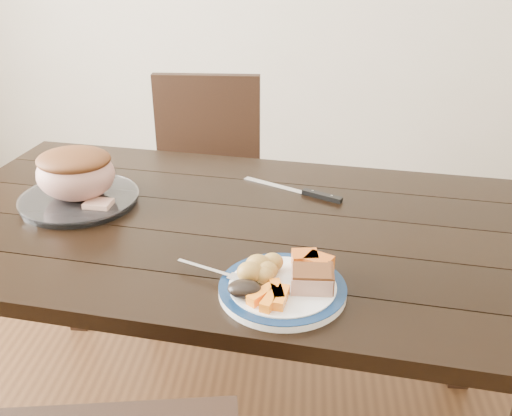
# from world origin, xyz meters

# --- Properties ---
(dining_table) EXTENTS (1.70, 1.10, 0.75)m
(dining_table) POSITION_xyz_m (0.00, 0.00, 0.66)
(dining_table) COLOR black
(dining_table) RESTS_ON ground
(chair_far) EXTENTS (0.43, 0.44, 0.93)m
(chair_far) POSITION_xyz_m (-0.19, 0.74, 0.52)
(chair_far) COLOR black
(chair_far) RESTS_ON ground
(dinner_plate) EXTENTS (0.27, 0.27, 0.02)m
(dinner_plate) POSITION_xyz_m (0.16, -0.31, 0.76)
(dinner_plate) COLOR white
(dinner_plate) RESTS_ON dining_table
(plate_rim) EXTENTS (0.27, 0.27, 0.02)m
(plate_rim) POSITION_xyz_m (0.16, -0.31, 0.77)
(plate_rim) COLOR #0D2344
(plate_rim) RESTS_ON dinner_plate
(serving_platter) EXTENTS (0.32, 0.32, 0.02)m
(serving_platter) POSITION_xyz_m (-0.42, 0.07, 0.76)
(serving_platter) COLOR white
(serving_platter) RESTS_ON dining_table
(pork_slice) EXTENTS (0.09, 0.07, 0.04)m
(pork_slice) POSITION_xyz_m (0.22, -0.32, 0.79)
(pork_slice) COLOR tan
(pork_slice) RESTS_ON dinner_plate
(roasted_potatoes) EXTENTS (0.10, 0.10, 0.05)m
(roasted_potatoes) POSITION_xyz_m (0.11, -0.29, 0.79)
(roasted_potatoes) COLOR gold
(roasted_potatoes) RESTS_ON dinner_plate
(carrot_batons) EXTENTS (0.09, 0.10, 0.02)m
(carrot_batons) POSITION_xyz_m (0.14, -0.37, 0.78)
(carrot_batons) COLOR orange
(carrot_batons) RESTS_ON dinner_plate
(pumpkin_wedges) EXTENTS (0.09, 0.07, 0.04)m
(pumpkin_wedges) POSITION_xyz_m (0.22, -0.25, 0.79)
(pumpkin_wedges) COLOR orange
(pumpkin_wedges) RESTS_ON dinner_plate
(dark_mushroom) EXTENTS (0.07, 0.05, 0.03)m
(dark_mushroom) POSITION_xyz_m (0.09, -0.36, 0.79)
(dark_mushroom) COLOR black
(dark_mushroom) RESTS_ON dinner_plate
(fork) EXTENTS (0.17, 0.09, 0.00)m
(fork) POSITION_xyz_m (0.02, -0.28, 0.77)
(fork) COLOR silver
(fork) RESTS_ON dinner_plate
(roast_joint) EXTENTS (0.21, 0.18, 0.14)m
(roast_joint) POSITION_xyz_m (-0.42, 0.07, 0.84)
(roast_joint) COLOR tan
(roast_joint) RESTS_ON serving_platter
(cut_slice) EXTENTS (0.07, 0.06, 0.02)m
(cut_slice) POSITION_xyz_m (-0.35, 0.01, 0.78)
(cut_slice) COLOR tan
(cut_slice) RESTS_ON serving_platter
(carving_knife) EXTENTS (0.29, 0.17, 0.01)m
(carving_knife) POSITION_xyz_m (0.22, 0.18, 0.76)
(carving_knife) COLOR silver
(carving_knife) RESTS_ON dining_table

